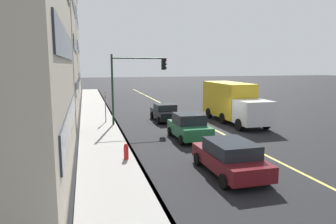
{
  "coord_description": "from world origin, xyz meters",
  "views": [
    {
      "loc": [
        -20.0,
        9.2,
        4.8
      ],
      "look_at": [
        -0.26,
        3.82,
        1.62
      ],
      "focal_mm": 32.62,
      "sensor_mm": 36.0,
      "label": 1
    }
  ],
  "objects_px": {
    "car_black": "(165,112)",
    "fire_hydrant": "(126,153)",
    "car_maroon": "(230,157)",
    "car_green": "(189,127)",
    "street_sign_post": "(105,105)",
    "traffic_light_mast": "(134,77)",
    "truck_yellow": "(232,102)"
  },
  "relations": [
    {
      "from": "car_green",
      "to": "street_sign_post",
      "type": "xyz_separation_m",
      "value": [
        6.82,
        4.86,
        0.72
      ]
    },
    {
      "from": "car_maroon",
      "to": "traffic_light_mast",
      "type": "height_order",
      "value": "traffic_light_mast"
    },
    {
      "from": "car_green",
      "to": "street_sign_post",
      "type": "height_order",
      "value": "street_sign_post"
    },
    {
      "from": "car_black",
      "to": "truck_yellow",
      "type": "relative_size",
      "value": 0.48
    },
    {
      "from": "car_black",
      "to": "car_green",
      "type": "relative_size",
      "value": 1.03
    },
    {
      "from": "traffic_light_mast",
      "to": "car_maroon",
      "type": "bearing_deg",
      "value": -169.35
    },
    {
      "from": "car_black",
      "to": "truck_yellow",
      "type": "distance_m",
      "value": 5.76
    },
    {
      "from": "car_green",
      "to": "fire_hydrant",
      "type": "relative_size",
      "value": 4.1
    },
    {
      "from": "car_maroon",
      "to": "street_sign_post",
      "type": "distance_m",
      "value": 14.11
    },
    {
      "from": "truck_yellow",
      "to": "traffic_light_mast",
      "type": "xyz_separation_m",
      "value": [
        0.73,
        8.17,
        2.14
      ]
    },
    {
      "from": "fire_hydrant",
      "to": "street_sign_post",
      "type": "bearing_deg",
      "value": 1.68
    },
    {
      "from": "car_green",
      "to": "truck_yellow",
      "type": "xyz_separation_m",
      "value": [
        4.83,
        -5.51,
        0.88
      ]
    },
    {
      "from": "car_maroon",
      "to": "street_sign_post",
      "type": "height_order",
      "value": "street_sign_post"
    },
    {
      "from": "truck_yellow",
      "to": "street_sign_post",
      "type": "height_order",
      "value": "truck_yellow"
    },
    {
      "from": "car_maroon",
      "to": "truck_yellow",
      "type": "distance_m",
      "value": 12.84
    },
    {
      "from": "car_green",
      "to": "traffic_light_mast",
      "type": "bearing_deg",
      "value": 25.51
    },
    {
      "from": "street_sign_post",
      "to": "fire_hydrant",
      "type": "xyz_separation_m",
      "value": [
        -10.4,
        -0.31,
        -1.1
      ]
    },
    {
      "from": "car_maroon",
      "to": "traffic_light_mast",
      "type": "relative_size",
      "value": 0.79
    },
    {
      "from": "car_green",
      "to": "traffic_light_mast",
      "type": "relative_size",
      "value": 0.69
    },
    {
      "from": "car_black",
      "to": "car_green",
      "type": "height_order",
      "value": "car_green"
    },
    {
      "from": "truck_yellow",
      "to": "traffic_light_mast",
      "type": "bearing_deg",
      "value": 84.89
    },
    {
      "from": "traffic_light_mast",
      "to": "fire_hydrant",
      "type": "distance_m",
      "value": 9.94
    },
    {
      "from": "street_sign_post",
      "to": "fire_hydrant",
      "type": "bearing_deg",
      "value": -178.32
    },
    {
      "from": "truck_yellow",
      "to": "fire_hydrant",
      "type": "xyz_separation_m",
      "value": [
        -8.41,
        10.07,
        -1.26
      ]
    },
    {
      "from": "car_black",
      "to": "truck_yellow",
      "type": "bearing_deg",
      "value": -109.95
    },
    {
      "from": "fire_hydrant",
      "to": "truck_yellow",
      "type": "bearing_deg",
      "value": -50.15
    },
    {
      "from": "car_black",
      "to": "traffic_light_mast",
      "type": "bearing_deg",
      "value": 113.06
    },
    {
      "from": "car_maroon",
      "to": "street_sign_post",
      "type": "bearing_deg",
      "value": 18.57
    },
    {
      "from": "car_black",
      "to": "car_maroon",
      "type": "xyz_separation_m",
      "value": [
        -13.3,
        0.56,
        0.04
      ]
    },
    {
      "from": "fire_hydrant",
      "to": "car_maroon",
      "type": "bearing_deg",
      "value": -125.26
    },
    {
      "from": "car_black",
      "to": "fire_hydrant",
      "type": "bearing_deg",
      "value": 155.38
    },
    {
      "from": "car_black",
      "to": "car_green",
      "type": "bearing_deg",
      "value": 178.47
    }
  ]
}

